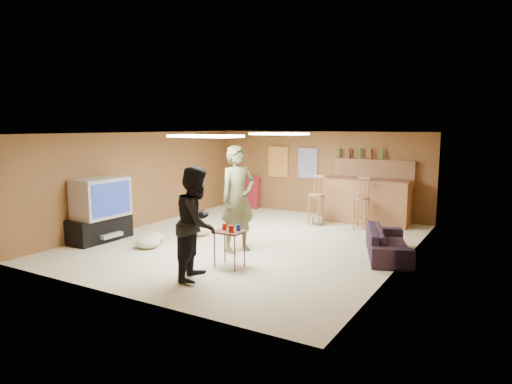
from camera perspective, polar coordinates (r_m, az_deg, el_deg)
The scene contains 32 objects.
ground at distance 9.37m, azimuth -0.62°, elevation -6.21°, with size 7.00×7.00×0.00m, color beige.
ceiling at distance 9.08m, azimuth -0.64°, elevation 7.36°, with size 6.00×7.00×0.02m, color silver.
wall_back at distance 12.27m, azimuth 7.84°, elevation 2.37°, with size 6.00×0.02×2.20m, color brown.
wall_front at distance 6.46m, azimuth -16.89°, elevation -3.18°, with size 6.00×0.02×2.20m, color brown.
wall_left at distance 11.00m, azimuth -14.15°, elevation 1.52°, with size 0.02×7.00×2.20m, color brown.
wall_right at distance 8.05m, azimuth 17.99°, elevation -1.02°, with size 0.02×7.00×2.20m, color brown.
tv_stand at distance 9.93m, azimuth -18.90°, elevation -4.36°, with size 0.55×1.30×0.50m, color black.
dvd_box at distance 9.78m, azimuth -18.03°, elevation -5.10°, with size 0.35×0.50×0.08m, color #B2B2B7.
tv_body at distance 9.76m, azimuth -18.81°, elevation -0.68°, with size 0.60×1.10×0.80m, color #B2B2B7.
tv_screen at distance 9.53m, azimuth -17.59°, elevation -0.84°, with size 0.02×0.95×0.65m, color navy.
bar_counter at distance 11.33m, azimuth 13.72°, elevation -1.09°, with size 2.00×0.60×1.10m, color #905B34.
bar_lip at distance 11.02m, azimuth 13.44°, elevation 1.55°, with size 2.10×0.12×0.05m, color #462116.
bar_shelf at distance 11.65m, azimuth 14.52°, elevation 3.85°, with size 2.00×0.18×0.05m, color #905B34.
bar_backing at distance 11.69m, azimuth 14.50°, elevation 2.39°, with size 2.00×0.14×0.60m, color #905B34.
poster_left at distance 12.72m, azimuth 2.79°, elevation 3.77°, with size 0.60×0.03×0.85m, color #BF3F26.
poster_right at distance 12.33m, azimuth 6.50°, elevation 3.58°, with size 0.55×0.03×0.80m, color #334C99.
folding_chair_stack at distance 13.07m, azimuth -0.67°, elevation -0.07°, with size 0.50×0.14×0.90m, color maroon.
ceiling_panel_front at distance 7.83m, azimuth -6.36°, elevation 6.95°, with size 1.20×0.60×0.04m, color white.
ceiling_panel_back at distance 10.12m, azimuth 2.89°, elevation 7.27°, with size 1.20×0.60×0.04m, color white.
person_olive at distance 8.48m, azimuth -2.27°, elevation -0.88°, with size 0.73×0.48×1.99m, color brown.
person_black at distance 7.05m, azimuth -7.41°, elevation -3.86°, with size 0.85×0.66×1.74m, color black.
sofa at distance 8.60m, azimuth 16.21°, elevation -6.09°, with size 1.77×0.69×0.52m, color black.
tray_table at distance 7.67m, azimuth -3.32°, elevation -7.12°, with size 0.48×0.38×0.62m, color #462116.
cup_red_near at distance 7.67m, azimuth -3.97°, elevation -4.34°, with size 0.08×0.08×0.11m, color #A7180B.
cup_red_far at distance 7.48m, azimuth -3.12°, elevation -4.62°, with size 0.08×0.08×0.12m, color #A7180B.
cup_blue at distance 7.58m, azimuth -2.23°, elevation -4.47°, with size 0.08×0.08×0.11m, color navy.
bar_stool_left at distance 10.88m, azimuth 7.55°, elevation -0.66°, with size 0.42×0.42×1.34m, color #905B34, non-canonical shape.
bar_stool_right at distance 10.68m, azimuth 13.05°, elevation -1.31°, with size 0.38×0.38×1.21m, color #905B34, non-canonical shape.
cushion_near_tv at distance 9.46m, azimuth -12.84°, elevation -5.59°, with size 0.49×0.49×0.22m, color tan.
cushion_mid at distance 9.95m, azimuth -7.04°, elevation -4.79°, with size 0.48×0.48×0.21m, color tan.
cushion_far at distance 9.12m, azimuth -13.36°, elevation -6.15°, with size 0.48×0.48×0.22m, color tan.
bottle_row at distance 11.72m, azimuth 12.92°, elevation 4.68°, with size 1.20×0.08×0.26m, color #3F7233, non-canonical shape.
Camera 1 is at (4.68, -7.77, 2.34)m, focal length 32.00 mm.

